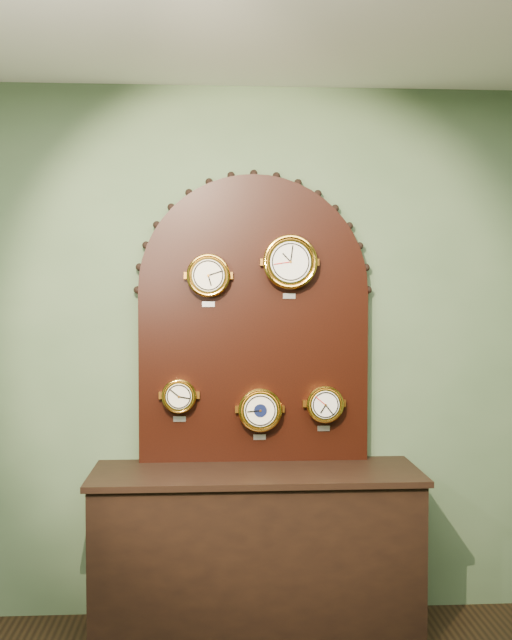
{
  "coord_description": "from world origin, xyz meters",
  "views": [
    {
      "loc": [
        -0.21,
        -1.35,
        1.72
      ],
      "look_at": [
        0.0,
        2.25,
        1.58
      ],
      "focal_mm": 40.73,
      "sensor_mm": 36.0,
      "label": 1
    }
  ],
  "objects": [
    {
      "name": "shop_counter",
      "position": [
        0.0,
        2.23,
        0.4
      ],
      "size": [
        1.6,
        0.5,
        0.8
      ],
      "primitive_type": "cube",
      "color": "black",
      "rests_on": "ground_plane"
    },
    {
      "name": "barometer",
      "position": [
        0.03,
        2.38,
        1.11
      ],
      "size": [
        0.23,
        0.08,
        0.28
      ],
      "color": "gold",
      "rests_on": "display_board"
    },
    {
      "name": "roman_clock",
      "position": [
        -0.24,
        2.38,
        1.8
      ],
      "size": [
        0.22,
        0.08,
        0.27
      ],
      "color": "gold",
      "rests_on": "display_board"
    },
    {
      "name": "display_board",
      "position": [
        0.0,
        2.45,
        1.63
      ],
      "size": [
        1.26,
        0.06,
        1.53
      ],
      "color": "black",
      "rests_on": "shop_counter"
    },
    {
      "name": "tide_clock",
      "position": [
        0.37,
        2.38,
        1.14
      ],
      "size": [
        0.19,
        0.08,
        0.25
      ],
      "color": "gold",
      "rests_on": "display_board"
    },
    {
      "name": "hygrometer",
      "position": [
        -0.39,
        2.38,
        1.18
      ],
      "size": [
        0.18,
        0.08,
        0.23
      ],
      "color": "gold",
      "rests_on": "display_board"
    },
    {
      "name": "wall_back",
      "position": [
        0.0,
        2.5,
        1.4
      ],
      "size": [
        4.0,
        0.0,
        4.0
      ],
      "primitive_type": "plane",
      "rotation": [
        1.57,
        0.0,
        0.0
      ],
      "color": "#4C6444",
      "rests_on": "ground"
    },
    {
      "name": "arabic_clock",
      "position": [
        0.18,
        2.38,
        1.87
      ],
      "size": [
        0.28,
        0.08,
        0.33
      ],
      "color": "gold",
      "rests_on": "display_board"
    }
  ]
}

